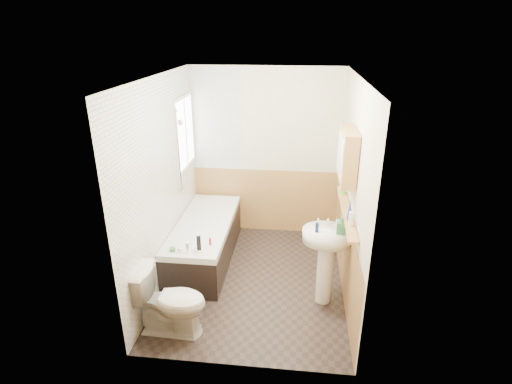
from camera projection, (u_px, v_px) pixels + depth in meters
The scene contains 26 objects.
floor at pixel (255, 280), 5.08m from camera, with size 2.80×2.80×0.00m, color black.
ceiling at pixel (254, 77), 4.13m from camera, with size 2.80×2.80×0.00m, color white.
wall_back at pixel (265, 153), 5.90m from camera, with size 2.20×0.02×2.50m, color beige.
wall_front at pixel (235, 252), 3.31m from camera, with size 2.20×0.02×2.50m, color beige.
wall_left at pixel (162, 185), 4.72m from camera, with size 0.02×2.80×2.50m, color beige.
wall_right at pixel (352, 193), 4.49m from camera, with size 0.02×2.80×2.50m, color beige.
wainscot_right at pixel (345, 251), 4.78m from camera, with size 0.01×2.80×1.00m, color #B5864A.
wainscot_front at pixel (237, 322), 3.62m from camera, with size 2.20×0.01×1.00m, color #B5864A.
wainscot_back at pixel (265, 200), 6.17m from camera, with size 2.20×0.01×1.00m, color #B5864A.
tile_cladding_left at pixel (163, 185), 4.72m from camera, with size 0.01×2.80×2.50m, color white.
tile_return_back at pixel (216, 119), 5.76m from camera, with size 0.75×0.01×1.50m, color white.
window at pixel (185, 133), 5.43m from camera, with size 0.03×0.79×0.99m.
bathtub at pixel (205, 240), 5.43m from camera, with size 0.70×1.82×0.71m.
shower_riser at pixel (179, 143), 5.09m from camera, with size 0.10×0.07×1.12m.
toilet at pixel (170, 301), 4.10m from camera, with size 0.42×0.75×0.74m, color white.
sink at pixel (326, 251), 4.45m from camera, with size 0.55×0.44×1.05m.
pine_shelf at pixel (346, 211), 4.40m from camera, with size 0.10×1.45×0.03m, color #B5864A.
medicine_cabinet at pixel (347, 155), 4.28m from camera, with size 0.16×0.63×0.57m.
foam_can at pixel (351, 219), 4.02m from camera, with size 0.05×0.05×0.15m, color silver.
green_bottle at pixel (350, 209), 4.13m from camera, with size 0.05×0.05×0.24m, color #19339E.
black_jar at pixel (343, 192), 4.82m from camera, with size 0.07×0.07×0.05m, color #59C647.
soap_bottle at pixel (341, 229), 4.26m from camera, with size 0.09×0.20×0.09m, color #388447.
clear_bottle at pixel (317, 227), 4.28m from camera, with size 0.04×0.04×0.11m, color navy.
blue_gel at pixel (199, 243), 4.62m from camera, with size 0.05×0.03×0.18m, color black.
cream_jar at pixel (172, 250), 4.62m from camera, with size 0.07×0.07×0.04m, color #388447.
orange_bottle at pixel (210, 242), 4.75m from camera, with size 0.03×0.03×0.09m, color maroon.
Camera 1 is at (0.49, -4.24, 2.98)m, focal length 28.00 mm.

